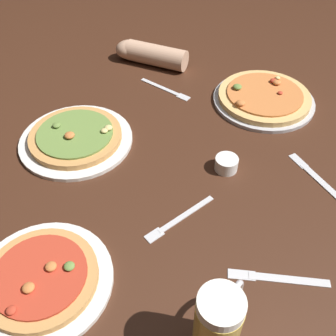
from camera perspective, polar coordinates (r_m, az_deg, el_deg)
The scene contains 11 objects.
ground_plane at distance 1.08m, azimuth -0.00°, elevation -1.31°, with size 2.40×2.40×0.03m, color #3D2114.
pizza_plate_near at distance 0.90m, azimuth -17.97°, elevation -15.14°, with size 0.30×0.30×0.05m.
pizza_plate_far at distance 1.35m, azimuth 13.80°, elevation 9.91°, with size 0.33×0.33×0.05m.
pizza_plate_side at distance 1.18m, azimuth -13.27°, elevation 4.33°, with size 0.33×0.33×0.05m.
beer_mug_dark at distance 0.74m, azimuth 7.31°, elevation -21.58°, with size 0.10×0.13×0.18m.
ramekin_sauce at distance 1.08m, azimuth 8.51°, elevation 0.61°, with size 0.06×0.06×0.04m, color white.
fork_left at distance 1.38m, azimuth -0.28°, elevation 11.41°, with size 0.17×0.14×0.01m.
knife_right at distance 1.12m, azimuth 21.39°, elevation -1.79°, with size 0.13×0.22×0.01m.
fork_spare at distance 0.96m, azimuth 1.60°, elevation -7.39°, with size 0.17×0.15×0.01m.
knife_spare at distance 0.91m, azimuth 15.70°, elevation -15.20°, with size 0.22×0.05×0.01m.
diner_arm at distance 1.52m, azimuth -2.88°, elevation 16.30°, with size 0.27×0.16×0.08m.
Camera 1 is at (0.00, -0.75, 0.77)m, focal length 41.84 mm.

